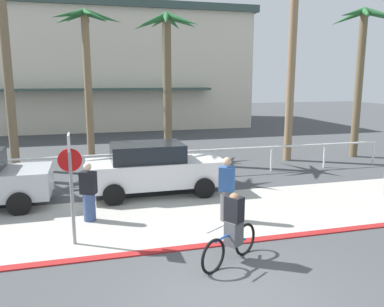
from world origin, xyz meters
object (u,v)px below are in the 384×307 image
(pedestrian_0, at_px, (227,192))
(cyclist_blue_0, at_px, (232,230))
(palm_tree_4, at_px, (167,52))
(pedestrian_1, at_px, (89,195))
(car_white_2, at_px, (153,168))
(palm_tree_5, at_px, (294,12))
(palm_tree_6, at_px, (362,50))
(palm_tree_3, at_px, (86,43))
(stop_sign_bike_lane, at_px, (71,173))

(pedestrian_0, bearing_deg, cyclist_blue_0, -107.12)
(palm_tree_4, height_order, pedestrian_1, palm_tree_4)
(car_white_2, relative_size, cyclist_blue_0, 2.83)
(palm_tree_5, relative_size, car_white_2, 2.05)
(palm_tree_4, bearing_deg, car_white_2, -107.30)
(cyclist_blue_0, bearing_deg, car_white_2, 98.24)
(palm_tree_5, height_order, palm_tree_6, palm_tree_5)
(palm_tree_3, relative_size, car_white_2, 1.58)
(palm_tree_5, xyz_separation_m, pedestrian_0, (-5.47, -6.70, -5.77))
(palm_tree_4, height_order, palm_tree_5, palm_tree_5)
(car_white_2, relative_size, pedestrian_1, 2.76)
(stop_sign_bike_lane, distance_m, palm_tree_6, 15.08)
(car_white_2, bearing_deg, pedestrian_1, -135.22)
(pedestrian_0, distance_m, pedestrian_1, 3.64)
(palm_tree_4, xyz_separation_m, palm_tree_6, (9.03, -0.92, 0.20))
(palm_tree_3, bearing_deg, cyclist_blue_0, -78.15)
(cyclist_blue_0, bearing_deg, palm_tree_3, 101.85)
(stop_sign_bike_lane, height_order, palm_tree_3, palm_tree_3)
(car_white_2, xyz_separation_m, pedestrian_0, (1.45, -2.99, -0.06))
(car_white_2, bearing_deg, palm_tree_5, 28.21)
(car_white_2, bearing_deg, palm_tree_4, 72.70)
(cyclist_blue_0, bearing_deg, stop_sign_bike_lane, 151.57)
(palm_tree_6, height_order, car_white_2, palm_tree_6)
(palm_tree_3, height_order, pedestrian_0, palm_tree_3)
(car_white_2, xyz_separation_m, pedestrian_1, (-2.07, -2.05, -0.14))
(stop_sign_bike_lane, height_order, palm_tree_6, palm_tree_6)
(palm_tree_6, bearing_deg, cyclist_blue_0, -137.64)
(palm_tree_5, distance_m, cyclist_blue_0, 12.35)
(palm_tree_3, distance_m, car_white_2, 8.86)
(palm_tree_5, height_order, pedestrian_1, palm_tree_5)
(stop_sign_bike_lane, bearing_deg, cyclist_blue_0, -28.43)
(palm_tree_6, xyz_separation_m, car_white_2, (-10.44, -3.60, -4.18))
(car_white_2, relative_size, pedestrian_0, 2.53)
(palm_tree_6, height_order, pedestrian_0, palm_tree_6)
(palm_tree_4, bearing_deg, stop_sign_bike_lane, -115.53)
(palm_tree_3, distance_m, pedestrian_1, 10.53)
(palm_tree_5, bearing_deg, pedestrian_1, -147.32)
(cyclist_blue_0, xyz_separation_m, pedestrian_1, (-2.83, 3.18, 0.04))
(palm_tree_3, xyz_separation_m, palm_tree_4, (3.30, -2.88, -0.53))
(pedestrian_1, bearing_deg, palm_tree_6, 24.30)
(palm_tree_4, relative_size, cyclist_blue_0, 4.17)
(palm_tree_5, bearing_deg, car_white_2, -151.79)
(cyclist_blue_0, bearing_deg, pedestrian_0, 72.88)
(stop_sign_bike_lane, xyz_separation_m, palm_tree_3, (0.53, 10.91, 3.70))
(pedestrian_1, bearing_deg, palm_tree_3, 88.94)
(palm_tree_4, xyz_separation_m, cyclist_blue_0, (-0.65, -9.74, -4.15))
(car_white_2, distance_m, pedestrian_1, 2.92)
(palm_tree_4, distance_m, cyclist_blue_0, 10.61)
(palm_tree_3, xyz_separation_m, palm_tree_6, (12.33, -3.80, -0.32))
(stop_sign_bike_lane, distance_m, pedestrian_1, 1.77)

